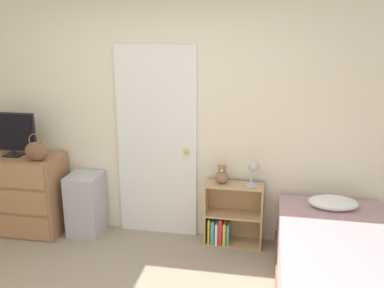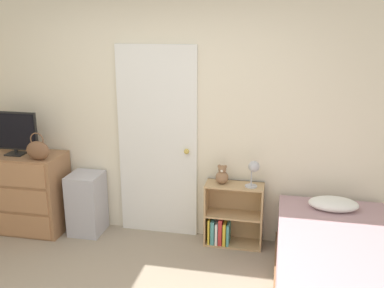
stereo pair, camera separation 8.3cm
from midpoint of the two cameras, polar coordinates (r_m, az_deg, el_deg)
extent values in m
cube|color=beige|center=(4.42, -3.81, 3.54)|extent=(10.00, 0.06, 2.55)
cube|color=white|center=(4.46, -5.23, 0.10)|extent=(0.84, 0.04, 2.02)
sphere|color=gold|center=(4.36, -1.34, -1.00)|extent=(0.06, 0.06, 0.06)
cube|color=#996B47|center=(5.06, -22.42, -6.04)|extent=(0.97, 0.47, 0.87)
cube|color=#AB774F|center=(4.99, -23.56, -10.06)|extent=(0.89, 0.01, 0.25)
cube|color=#AB774F|center=(4.87, -23.93, -7.03)|extent=(0.89, 0.01, 0.25)
cube|color=#AB774F|center=(4.78, -24.31, -3.86)|extent=(0.89, 0.01, 0.25)
cube|color=black|center=(4.90, -23.09, -1.34)|extent=(0.19, 0.16, 0.01)
cylinder|color=black|center=(4.89, -23.12, -1.03)|extent=(0.04, 0.04, 0.04)
cube|color=black|center=(4.84, -23.41, 1.51)|extent=(0.54, 0.02, 0.41)
cube|color=black|center=(4.83, -23.50, 1.47)|extent=(0.50, 0.01, 0.37)
ellipsoid|color=brown|center=(4.60, -20.52, -0.95)|extent=(0.25, 0.12, 0.20)
torus|color=brown|center=(4.57, -20.65, 0.42)|extent=(0.15, 0.01, 0.15)
cube|color=#ADADB7|center=(4.79, -14.47, -7.79)|extent=(0.34, 0.36, 0.67)
cube|color=tan|center=(4.48, 1.37, -9.07)|extent=(0.02, 0.25, 0.66)
cube|color=tan|center=(4.43, 8.74, -9.53)|extent=(0.02, 0.25, 0.66)
cube|color=tan|center=(4.59, 4.94, -12.94)|extent=(0.55, 0.25, 0.02)
cube|color=tan|center=(4.45, 5.04, -9.32)|extent=(0.55, 0.25, 0.02)
cube|color=tan|center=(4.32, 5.14, -5.47)|extent=(0.55, 0.25, 0.02)
cube|color=tan|center=(4.55, 5.19, -8.68)|extent=(0.59, 0.01, 0.66)
cube|color=gold|center=(4.54, 1.86, -11.19)|extent=(0.02, 0.21, 0.27)
cube|color=teal|center=(4.54, 2.34, -11.33)|extent=(0.04, 0.20, 0.25)
cube|color=white|center=(4.54, 2.86, -11.50)|extent=(0.03, 0.20, 0.23)
cube|color=red|center=(4.52, 3.35, -11.27)|extent=(0.04, 0.19, 0.28)
cube|color=gold|center=(4.52, 3.88, -11.58)|extent=(0.03, 0.18, 0.24)
cube|color=teal|center=(4.52, 4.34, -11.65)|extent=(0.02, 0.19, 0.23)
sphere|color=#8C6647|center=(4.31, 3.45, -4.44)|extent=(0.13, 0.13, 0.13)
sphere|color=#8C6647|center=(4.28, 3.47, -3.36)|extent=(0.08, 0.08, 0.08)
sphere|color=silver|center=(4.25, 3.41, -3.59)|extent=(0.03, 0.03, 0.03)
sphere|color=#8C6647|center=(4.27, 3.07, -2.95)|extent=(0.03, 0.03, 0.03)
sphere|color=#8C6647|center=(4.26, 3.88, -3.00)|extent=(0.03, 0.03, 0.03)
cylinder|color=#B2B2B7|center=(4.28, 7.31, -5.52)|extent=(0.12, 0.12, 0.01)
cylinder|color=#B2B2B7|center=(4.25, 7.35, -4.37)|extent=(0.01, 0.01, 0.17)
sphere|color=#B2B2B7|center=(4.19, 7.69, -2.93)|extent=(0.11, 0.11, 0.11)
cube|color=#B28C93|center=(3.73, 18.68, -15.42)|extent=(0.98, 1.88, 0.43)
ellipsoid|color=white|center=(4.23, 17.76, -7.47)|extent=(0.46, 0.28, 0.12)
camera|label=1|loc=(0.04, -90.58, -0.16)|focal=40.00mm
camera|label=2|loc=(0.04, 89.42, 0.16)|focal=40.00mm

